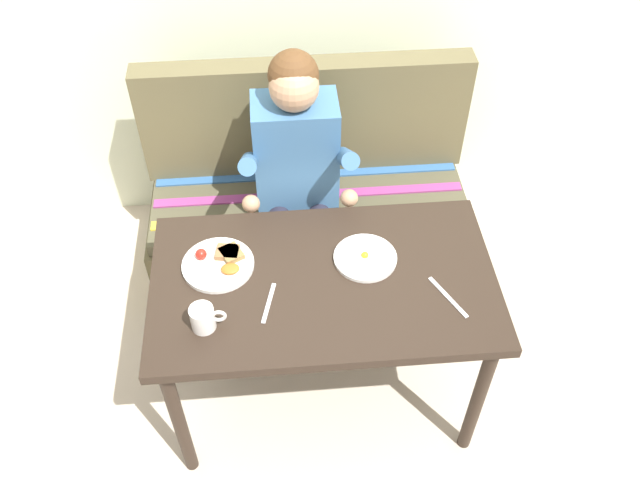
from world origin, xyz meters
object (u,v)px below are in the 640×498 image
couch (309,210)px  plate_eggs (365,258)px  table (324,294)px  plate_breakfast (220,263)px  person (297,167)px  coffee_mug (203,318)px  fork (269,303)px  knife (448,297)px

couch → plate_eggs: couch is taller
table → plate_eggs: (0.15, 0.08, 0.09)m
table → plate_breakfast: size_ratio=4.73×
plate_eggs → person: bearing=112.3°
person → plate_eggs: bearing=-67.7°
plate_eggs → coffee_mug: coffee_mug is taller
fork → person: bearing=93.0°
table → person: size_ratio=0.99×
couch → person: 0.45m
table → plate_breakfast: plate_breakfast is taller
coffee_mug → knife: 0.82m
table → plate_breakfast: (-0.36, 0.09, 0.10)m
table → person: 0.60m
table → couch: (0.00, 0.76, -0.32)m
table → plate_eggs: 0.20m
person → coffee_mug: bearing=-114.6°
person → fork: (-0.14, -0.68, -0.01)m
coffee_mug → knife: (0.81, 0.05, -0.04)m
table → person: bearing=95.4°
plate_eggs → coffee_mug: 0.61m
person → plate_eggs: size_ratio=5.38×
plate_eggs → knife: (0.26, -0.20, -0.01)m
person → plate_breakfast: 0.58m
couch → knife: size_ratio=7.20×
plate_breakfast → coffee_mug: (-0.04, -0.26, 0.03)m
table → person: person is taller
plate_eggs → fork: size_ratio=1.33×
knife → table: bearing=137.2°
plate_breakfast → fork: size_ratio=1.49×
coffee_mug → couch: bearing=66.7°
plate_eggs → coffee_mug: bearing=-156.1°
table → knife: knife is taller
person → fork: bearing=-101.4°
plate_eggs → knife: plate_eggs is taller
person → plate_breakfast: bearing=-121.5°
plate_eggs → table: bearing=-153.3°
fork → table: bearing=40.1°
fork → knife: size_ratio=0.85×
couch → plate_eggs: bearing=-77.3°
person → fork: size_ratio=7.13×
plate_breakfast → coffee_mug: size_ratio=2.15×
knife → plate_eggs: bearing=115.8°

